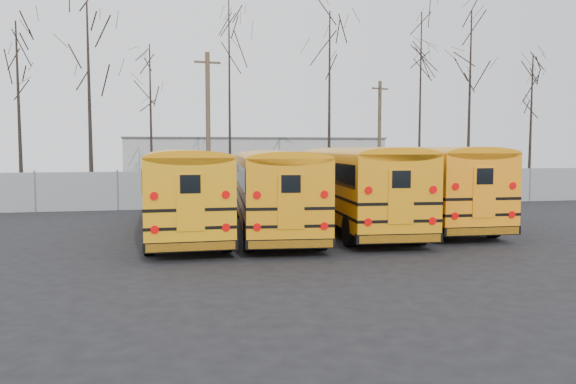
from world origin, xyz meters
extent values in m
plane|color=black|center=(0.00, 0.00, 0.00)|extent=(120.00, 120.00, 0.00)
cube|color=gray|center=(0.00, 12.00, 1.00)|extent=(40.00, 0.04, 2.00)
cube|color=#A4A5A0|center=(2.00, 32.00, 2.00)|extent=(22.00, 8.00, 4.00)
cylinder|color=black|center=(-5.97, -0.95, 0.52)|extent=(0.31, 1.04, 1.04)
cylinder|color=black|center=(-3.63, -0.90, 0.52)|extent=(0.31, 1.04, 1.04)
cylinder|color=black|center=(-6.17, 7.75, 0.52)|extent=(0.31, 1.04, 1.04)
cylinder|color=black|center=(-3.83, 7.80, 0.52)|extent=(0.31, 1.04, 1.04)
cube|color=orange|center=(-4.87, 2.44, 1.74)|extent=(2.81, 9.69, 2.43)
cube|color=orange|center=(-5.00, 8.14, 1.04)|extent=(2.37, 1.81, 1.04)
cube|color=black|center=(-4.87, 2.23, 2.28)|extent=(2.83, 8.66, 0.73)
cube|color=black|center=(-4.89, 3.32, 0.98)|extent=(2.88, 11.47, 0.09)
cube|color=black|center=(-4.89, 3.32, 1.50)|extent=(2.88, 11.47, 0.09)
cube|color=black|center=(-4.77, -2.27, 0.47)|extent=(2.66, 0.29, 0.29)
cube|color=black|center=(-5.02, 8.97, 0.47)|extent=(2.49, 0.26, 0.27)
cube|color=orange|center=(-4.76, -2.38, 1.71)|extent=(0.78, 0.06, 1.61)
cylinder|color=#B20505|center=(-5.75, -2.42, 0.98)|extent=(0.23, 0.05, 0.23)
cylinder|color=#B20505|center=(-3.78, -2.37, 0.98)|extent=(0.23, 0.05, 0.23)
cylinder|color=#B20505|center=(-5.75, -2.42, 1.92)|extent=(0.23, 0.05, 0.23)
cylinder|color=#B20505|center=(-3.78, -2.37, 1.92)|extent=(0.23, 0.05, 0.23)
cylinder|color=black|center=(-2.96, -0.97, 0.51)|extent=(0.37, 1.05, 1.02)
cylinder|color=black|center=(-0.65, -1.17, 0.51)|extent=(0.37, 1.05, 1.02)
cylinder|color=black|center=(-2.22, 7.60, 0.51)|extent=(0.37, 1.05, 1.02)
cylinder|color=black|center=(0.09, 7.40, 0.51)|extent=(0.37, 1.05, 1.02)
cube|color=orange|center=(-1.52, 2.25, 1.72)|extent=(3.37, 9.72, 2.41)
cube|color=orange|center=(-1.04, 7.86, 1.02)|extent=(2.45, 1.93, 1.02)
cube|color=black|center=(-1.54, 2.04, 2.25)|extent=(3.32, 8.70, 0.72)
cube|color=black|center=(-1.45, 3.11, 0.97)|extent=(3.55, 11.47, 0.09)
cube|color=black|center=(-1.45, 3.11, 1.49)|extent=(3.55, 11.47, 0.09)
cube|color=black|center=(-1.92, -2.40, 0.46)|extent=(2.63, 0.45, 0.29)
cube|color=black|center=(-0.97, 8.68, 0.46)|extent=(2.47, 0.42, 0.27)
cube|color=orange|center=(-1.93, -2.51, 1.69)|extent=(0.77, 0.11, 1.59)
cylinder|color=#B20505|center=(-2.90, -2.44, 0.97)|extent=(0.23, 0.06, 0.23)
cylinder|color=#B20505|center=(-0.96, -2.61, 0.97)|extent=(0.23, 0.06, 0.23)
cylinder|color=#B20505|center=(-2.90, -2.44, 1.90)|extent=(0.23, 0.06, 0.23)
cylinder|color=#B20505|center=(-0.96, -2.61, 1.90)|extent=(0.23, 0.06, 0.23)
cylinder|color=black|center=(0.40, -0.78, 0.53)|extent=(0.37, 1.08, 1.06)
cylinder|color=black|center=(2.80, -0.96, 0.53)|extent=(0.37, 1.08, 1.06)
cylinder|color=black|center=(1.04, 8.13, 0.53)|extent=(0.37, 1.08, 1.06)
cylinder|color=black|center=(3.43, 7.96, 0.53)|extent=(0.37, 1.08, 1.06)
cube|color=orange|center=(1.85, 2.58, 1.78)|extent=(3.36, 10.06, 2.50)
cube|color=orange|center=(2.26, 8.41, 1.06)|extent=(2.52, 1.97, 1.06)
cube|color=black|center=(1.83, 2.37, 2.34)|extent=(3.32, 9.00, 0.74)
cube|color=black|center=(1.91, 3.48, 1.01)|extent=(3.52, 11.88, 0.10)
cube|color=black|center=(1.91, 3.48, 1.54)|extent=(3.52, 11.88, 0.10)
cube|color=black|center=(1.50, -2.25, 0.48)|extent=(2.73, 0.43, 0.30)
cube|color=black|center=(2.32, 9.26, 0.48)|extent=(2.56, 0.39, 0.28)
cube|color=orange|center=(1.49, -2.37, 1.76)|extent=(0.80, 0.10, 1.65)
cylinder|color=#B20505|center=(0.48, -2.30, 1.01)|extent=(0.24, 0.06, 0.23)
cylinder|color=#B20505|center=(2.50, -2.45, 1.01)|extent=(0.24, 0.06, 0.23)
cylinder|color=#B20505|center=(0.48, -2.30, 1.97)|extent=(0.24, 0.06, 0.23)
cylinder|color=#B20505|center=(2.50, -2.45, 1.97)|extent=(0.24, 0.06, 0.23)
cylinder|color=black|center=(3.62, 0.04, 0.54)|extent=(0.33, 1.08, 1.07)
cylinder|color=black|center=(6.04, -0.03, 0.54)|extent=(0.33, 1.08, 1.07)
cylinder|color=black|center=(3.88, 9.04, 0.54)|extent=(0.33, 1.08, 1.07)
cylinder|color=black|center=(6.30, 8.97, 0.54)|extent=(0.33, 1.08, 1.07)
cube|color=orange|center=(4.93, 3.49, 1.79)|extent=(2.97, 10.04, 2.52)
cube|color=orange|center=(5.10, 9.38, 1.07)|extent=(2.46, 1.89, 1.07)
cube|color=black|center=(4.92, 3.28, 2.36)|extent=(2.98, 8.97, 0.75)
cube|color=black|center=(4.96, 4.40, 1.02)|extent=(3.05, 11.88, 0.10)
cube|color=black|center=(4.96, 4.40, 1.55)|extent=(3.05, 11.88, 0.10)
cube|color=black|center=(4.79, -1.38, 0.48)|extent=(2.75, 0.32, 0.30)
cube|color=black|center=(5.13, 10.23, 0.48)|extent=(2.58, 0.29, 0.28)
cube|color=orange|center=(4.79, -1.50, 1.77)|extent=(0.80, 0.07, 1.66)
cylinder|color=#B20505|center=(3.77, -1.48, 1.02)|extent=(0.24, 0.05, 0.24)
cylinder|color=#B20505|center=(5.80, -1.54, 1.02)|extent=(0.24, 0.05, 0.24)
cylinder|color=#B20505|center=(3.77, -1.48, 1.98)|extent=(0.24, 0.05, 0.24)
cylinder|color=#B20505|center=(5.80, -1.54, 1.98)|extent=(0.24, 0.05, 0.24)
cylinder|color=#503D2D|center=(-3.09, 15.42, 4.41)|extent=(0.27, 0.27, 8.81)
cube|color=#503D2D|center=(-3.09, 15.42, 8.22)|extent=(1.56, 0.37, 0.12)
cylinder|color=#483B29|center=(9.43, 20.12, 3.99)|extent=(0.25, 0.25, 7.98)
cube|color=#483B29|center=(9.43, 20.12, 7.45)|extent=(1.38, 0.56, 0.11)
cone|color=black|center=(-13.25, 14.59, 4.99)|extent=(0.26, 0.26, 9.98)
cone|color=black|center=(-9.63, 14.66, 5.59)|extent=(0.26, 0.26, 11.17)
cone|color=black|center=(-6.44, 17.57, 4.76)|extent=(0.26, 0.26, 9.53)
cone|color=black|center=(-1.68, 16.65, 6.16)|extent=(0.26, 0.26, 12.33)
cone|color=black|center=(4.92, 17.45, 6.03)|extent=(0.26, 0.26, 12.06)
cone|color=black|center=(9.58, 13.79, 5.67)|extent=(0.26, 0.26, 11.34)
cone|color=black|center=(14.03, 15.85, 6.09)|extent=(0.26, 0.26, 12.18)
cone|color=black|center=(17.99, 14.96, 4.67)|extent=(0.26, 0.26, 9.35)
camera|label=1|loc=(-5.29, -18.14, 3.23)|focal=35.00mm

